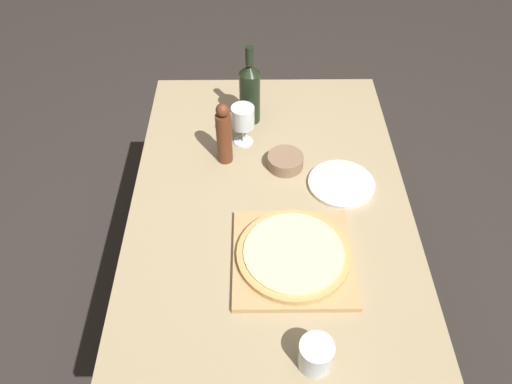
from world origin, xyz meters
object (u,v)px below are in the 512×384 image
Objects in this scene: wine_bottle at (250,92)px; wine_glass at (243,118)px; pepper_mill at (224,135)px; pizza at (293,254)px; small_bowl at (285,161)px.

wine_glass is at bearing -100.50° from wine_bottle.
wine_bottle is 0.24m from pepper_mill.
pepper_mill is at bearing -123.67° from wine_glass.
pepper_mill is (-0.21, 0.43, 0.08)m from pizza.
wine_glass is at bearing 138.33° from small_bowl.
pizza is at bearing -89.59° from small_bowl.
wine_glass is (0.06, 0.09, -0.00)m from pepper_mill.
small_bowl is at bearing -65.05° from wine_bottle.
wine_glass is (-0.02, -0.13, -0.02)m from wine_bottle.
small_bowl reaches higher than pizza.
small_bowl is at bearing 90.41° from pizza.
wine_glass is at bearing 56.33° from pepper_mill.
wine_bottle is 0.30m from small_bowl.
pizza is 0.49m from pepper_mill.
wine_bottle is at bearing 68.89° from pepper_mill.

